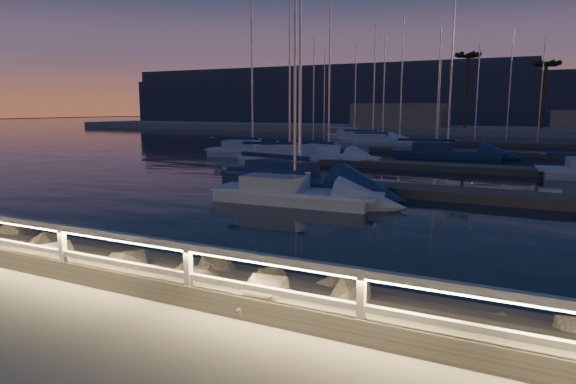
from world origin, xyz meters
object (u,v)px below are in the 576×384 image
sailboat_j (326,156)px  sailboat_m (353,135)px  sailboat_a (287,157)px  sailboat_e (250,151)px  guard_rail (293,277)px  sailboat_n (371,139)px  sailboat_k (444,152)px  sailboat_i (381,141)px  sailboat_b (290,193)px  sailboat_f (296,180)px

sailboat_j → sailboat_m: (-7.92, 27.54, -0.00)m
sailboat_a → sailboat_e: bearing=125.1°
guard_rail → sailboat_n: (-14.41, 48.30, -0.95)m
sailboat_j → sailboat_k: size_ratio=0.91×
guard_rail → sailboat_m: (-18.92, 54.98, -0.95)m
sailboat_i → sailboat_a: bearing=-106.6°
sailboat_b → sailboat_n: size_ratio=0.94×
sailboat_e → sailboat_k: (14.00, 5.79, -0.02)m
sailboat_i → sailboat_n: (-1.97, 2.84, 0.02)m
sailboat_k → sailboat_n: bearing=117.7°
sailboat_e → sailboat_k: 15.15m
guard_rail → sailboat_m: size_ratio=3.77×
sailboat_e → sailboat_j: bearing=-18.0°
sailboat_j → sailboat_b: bearing=-55.1°
guard_rail → sailboat_k: bearing=96.6°
sailboat_k → sailboat_m: (-14.93, 20.68, -0.01)m
sailboat_b → sailboat_n: 37.25m
sailboat_i → sailboat_e: bearing=-123.1°
sailboat_e → sailboat_i: 17.82m
sailboat_e → sailboat_m: sailboat_e is taller
sailboat_j → sailboat_n: size_ratio=1.01×
guard_rail → sailboat_f: size_ratio=3.00×
sailboat_i → sailboat_m: (-6.48, 9.53, 0.02)m
sailboat_a → sailboat_b: 14.95m
sailboat_i → sailboat_m: 11.52m
sailboat_j → sailboat_n: sailboat_j is taller
guard_rail → sailboat_b: bearing=116.9°
sailboat_a → sailboat_j: (2.03, 2.23, -0.02)m
sailboat_a → sailboat_k: 12.82m
sailboat_a → sailboat_b: sailboat_a is taller
sailboat_a → sailboat_m: 30.34m
guard_rail → sailboat_i: bearing=105.3°
sailboat_a → sailboat_i: (0.59, 20.24, -0.04)m
guard_rail → sailboat_f: (-7.34, 15.06, -0.90)m
guard_rail → sailboat_m: sailboat_m is taller
sailboat_k → guard_rail: bearing=-92.4°
guard_rail → sailboat_i: sailboat_i is taller
sailboat_a → sailboat_f: bearing=-81.9°
sailboat_a → sailboat_m: bearing=80.0°
sailboat_f → guard_rail: bearing=-49.1°
sailboat_a → sailboat_b: (6.95, -13.23, -0.04)m
sailboat_e → sailboat_k: size_ratio=0.91×
guard_rail → sailboat_a: (-13.03, 25.22, -0.93)m
sailboat_a → sailboat_f: (5.70, -10.16, 0.02)m
guard_rail → sailboat_j: bearing=111.8°
sailboat_m → sailboat_n: 8.07m
sailboat_b → sailboat_a: bearing=114.9°
sailboat_m → sailboat_n: sailboat_n is taller
sailboat_a → sailboat_n: bearing=72.2°
sailboat_e → sailboat_i: sailboat_e is taller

